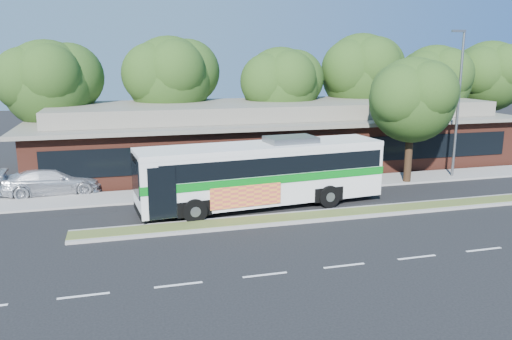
# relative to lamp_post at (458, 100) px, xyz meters

# --- Properties ---
(ground) EXTENTS (120.00, 120.00, 0.00)m
(ground) POSITION_rel_lamp_post_xyz_m (-9.56, -6.00, -4.90)
(ground) COLOR black
(ground) RESTS_ON ground
(median_strip) EXTENTS (26.00, 1.10, 0.15)m
(median_strip) POSITION_rel_lamp_post_xyz_m (-9.56, -5.40, -4.83)
(median_strip) COLOR #4C5A26
(median_strip) RESTS_ON ground
(sidewalk) EXTENTS (44.00, 2.60, 0.12)m
(sidewalk) POSITION_rel_lamp_post_xyz_m (-9.56, 0.40, -4.84)
(sidewalk) COLOR gray
(sidewalk) RESTS_ON ground
(plaza_building) EXTENTS (33.20, 11.20, 4.45)m
(plaza_building) POSITION_rel_lamp_post_xyz_m (-9.56, 6.99, -2.77)
(plaza_building) COLOR #59271B
(plaza_building) RESTS_ON ground
(lamp_post) EXTENTS (0.93, 0.18, 9.07)m
(lamp_post) POSITION_rel_lamp_post_xyz_m (0.00, 0.00, 0.00)
(lamp_post) COLOR slate
(lamp_post) RESTS_ON ground
(tree_bg_a) EXTENTS (6.47, 5.80, 8.63)m
(tree_bg_a) POSITION_rel_lamp_post_xyz_m (-24.15, 9.14, 0.97)
(tree_bg_a) COLOR black
(tree_bg_a) RESTS_ON ground
(tree_bg_b) EXTENTS (6.69, 6.00, 9.00)m
(tree_bg_b) POSITION_rel_lamp_post_xyz_m (-16.13, 10.14, 1.24)
(tree_bg_b) COLOR black
(tree_bg_b) RESTS_ON ground
(tree_bg_c) EXTENTS (6.24, 5.60, 8.26)m
(tree_bg_c) POSITION_rel_lamp_post_xyz_m (-8.16, 9.13, 0.69)
(tree_bg_c) COLOR black
(tree_bg_c) RESTS_ON ground
(tree_bg_d) EXTENTS (6.91, 6.20, 9.37)m
(tree_bg_d) POSITION_rel_lamp_post_xyz_m (-1.12, 10.15, 1.52)
(tree_bg_d) COLOR black
(tree_bg_d) RESTS_ON ground
(tree_bg_e) EXTENTS (6.47, 5.80, 8.50)m
(tree_bg_e) POSITION_rel_lamp_post_xyz_m (4.85, 9.14, 0.84)
(tree_bg_e) COLOR black
(tree_bg_e) RESTS_ON ground
(tree_bg_f) EXTENTS (6.69, 6.00, 8.92)m
(tree_bg_f) POSITION_rel_lamp_post_xyz_m (10.87, 10.14, 1.16)
(tree_bg_f) COLOR black
(tree_bg_f) RESTS_ON ground
(transit_bus) EXTENTS (12.73, 3.95, 3.52)m
(transit_bus) POSITION_rel_lamp_post_xyz_m (-13.33, -3.01, -2.94)
(transit_bus) COLOR silver
(transit_bus) RESTS_ON ground
(sedan) EXTENTS (5.38, 2.39, 1.53)m
(sedan) POSITION_rel_lamp_post_xyz_m (-23.95, 2.36, -4.14)
(sedan) COLOR silver
(sedan) RESTS_ON ground
(sidewalk_tree) EXTENTS (5.55, 4.98, 7.50)m
(sidewalk_tree) POSITION_rel_lamp_post_xyz_m (-3.21, -0.46, 0.23)
(sidewalk_tree) COLOR black
(sidewalk_tree) RESTS_ON ground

